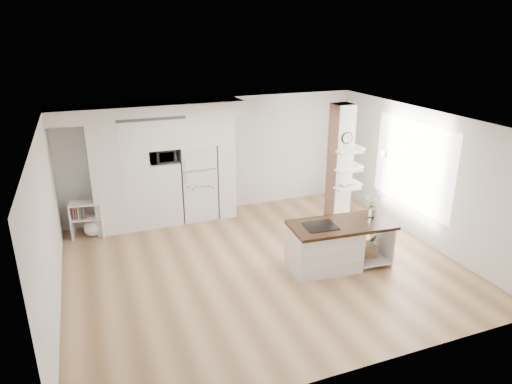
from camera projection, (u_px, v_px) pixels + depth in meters
floor at (262, 265)px, 8.54m from camera, size 7.00×6.00×0.01m
room at (262, 171)px, 7.90m from camera, size 7.04×6.04×2.72m
cabinet_wall at (154, 159)px, 9.87m from camera, size 4.00×0.71×2.70m
refrigerator at (197, 181)px, 10.41m from camera, size 0.78×0.69×1.75m
column at (345, 166)px, 9.87m from camera, size 0.69×0.90×2.70m
window at (412, 165)px, 9.46m from camera, size 0.00×2.40×2.40m
pendant_light at (344, 145)px, 8.52m from camera, size 0.12×0.12×0.10m
kitchen_island at (330, 245)px, 8.34m from camera, size 1.95×1.04×1.42m
bookshelf at (89, 222)px, 9.61m from camera, size 0.70×0.48×0.77m
floor_plant_a at (370, 246)px, 8.76m from camera, size 0.30×0.26×0.48m
floor_plant_b at (345, 196)px, 11.23m from camera, size 0.36×0.36×0.53m
microwave at (163, 156)px, 9.87m from camera, size 0.54×0.37×0.30m
shelf_plant at (351, 156)px, 10.04m from camera, size 0.27×0.23×0.30m
decor_bowl at (346, 185)px, 9.76m from camera, size 0.22×0.22×0.05m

